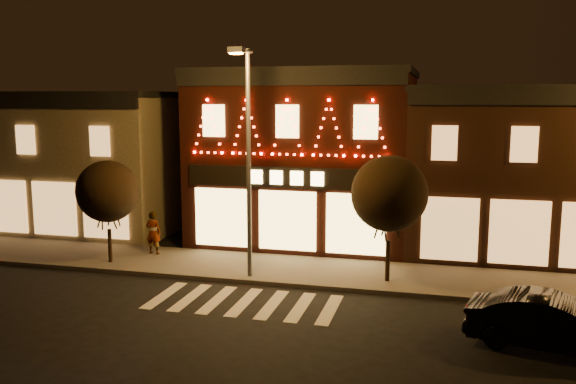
% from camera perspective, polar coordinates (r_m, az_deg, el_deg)
% --- Properties ---
extents(ground, '(120.00, 120.00, 0.00)m').
position_cam_1_polar(ground, '(17.70, -8.42, -14.41)').
color(ground, black).
rests_on(ground, ground).
extents(sidewalk_far, '(44.00, 4.00, 0.15)m').
position_cam_1_polar(sidewalk_far, '(24.36, 3.38, -7.59)').
color(sidewalk_far, '#47423D').
rests_on(sidewalk_far, ground).
extents(building_left, '(12.20, 8.28, 7.30)m').
position_cam_1_polar(building_left, '(35.02, -19.39, 2.93)').
color(building_left, '#6D634D').
rests_on(building_left, ground).
extents(building_pulp, '(10.20, 8.34, 8.30)m').
position_cam_1_polar(building_pulp, '(29.76, 1.88, 3.44)').
color(building_pulp, black).
rests_on(building_pulp, ground).
extents(building_right_a, '(9.20, 8.28, 7.50)m').
position_cam_1_polar(building_right_a, '(29.27, 20.36, 2.02)').
color(building_right_a, '#351D12').
rests_on(building_right_a, ground).
extents(streetlamp_mid, '(0.56, 1.98, 8.61)m').
position_cam_1_polar(streetlamp_mid, '(22.50, -3.91, 4.34)').
color(streetlamp_mid, '#59595E').
rests_on(streetlamp_mid, sidewalk_far).
extents(tree_left, '(2.57, 2.57, 4.29)m').
position_cam_1_polar(tree_left, '(26.01, -16.71, 0.05)').
color(tree_left, black).
rests_on(tree_left, sidewalk_far).
extents(tree_right, '(2.84, 2.84, 4.76)m').
position_cam_1_polar(tree_right, '(22.57, 9.57, -0.16)').
color(tree_right, black).
rests_on(tree_right, sidewalk_far).
extents(dark_sedan, '(4.91, 2.60, 1.54)m').
position_cam_1_polar(dark_sedan, '(18.67, 23.82, -11.29)').
color(dark_sedan, black).
rests_on(dark_sedan, ground).
extents(pedestrian, '(0.72, 0.49, 1.92)m').
position_cam_1_polar(pedestrian, '(27.26, -12.63, -3.77)').
color(pedestrian, gray).
rests_on(pedestrian, sidewalk_far).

